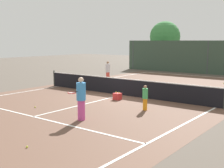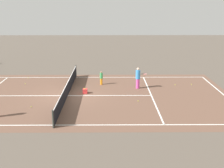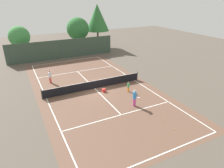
# 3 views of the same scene
# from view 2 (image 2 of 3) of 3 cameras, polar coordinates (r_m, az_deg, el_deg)

# --- Properties ---
(ground_plane) EXTENTS (80.00, 80.00, 0.00)m
(ground_plane) POSITION_cam_2_polar(r_m,az_deg,el_deg) (22.74, -8.58, -2.25)
(ground_plane) COLOR brown
(court_surface) EXTENTS (13.00, 25.00, 0.01)m
(court_surface) POSITION_cam_2_polar(r_m,az_deg,el_deg) (22.73, -8.58, -2.25)
(court_surface) COLOR brown
(court_surface) RESTS_ON ground_plane
(tennis_net) EXTENTS (11.90, 0.10, 1.10)m
(tennis_net) POSITION_cam_2_polar(r_m,az_deg,el_deg) (22.58, -8.63, -1.02)
(tennis_net) COLOR #333833
(tennis_net) RESTS_ON ground_plane
(player_1) EXTENTS (0.25, 0.25, 1.16)m
(player_1) POSITION_cam_2_polar(r_m,az_deg,el_deg) (25.30, -2.09, 1.21)
(player_1) COLOR orange
(player_1) RESTS_ON ground_plane
(player_2) EXTENTS (0.43, 0.95, 1.74)m
(player_2) POSITION_cam_2_polar(r_m,az_deg,el_deg) (24.23, 5.06, 1.22)
(player_2) COLOR #D14799
(player_2) RESTS_ON ground_plane
(ball_crate) EXTENTS (0.38, 0.35, 0.43)m
(ball_crate) POSITION_cam_2_polar(r_m,az_deg,el_deg) (23.11, -5.24, -1.36)
(ball_crate) COLOR red
(ball_crate) RESTS_ON ground_plane
(tennis_ball_1) EXTENTS (0.07, 0.07, 0.07)m
(tennis_ball_1) POSITION_cam_2_polar(r_m,az_deg,el_deg) (26.62, -16.45, 0.04)
(tennis_ball_1) COLOR #CCE533
(tennis_ball_1) RESTS_ON ground_plane
(tennis_ball_3) EXTENTS (0.07, 0.07, 0.07)m
(tennis_ball_3) POSITION_cam_2_polar(r_m,az_deg,el_deg) (20.85, -15.36, -4.26)
(tennis_ball_3) COLOR #CCE533
(tennis_ball_3) RESTS_ON ground_plane
(tennis_ball_4) EXTENTS (0.07, 0.07, 0.07)m
(tennis_ball_4) POSITION_cam_2_polar(r_m,az_deg,el_deg) (26.22, 15.14, -0.10)
(tennis_ball_4) COLOR #CCE533
(tennis_ball_4) RESTS_ON ground_plane
(tennis_ball_5) EXTENTS (0.07, 0.07, 0.07)m
(tennis_ball_5) POSITION_cam_2_polar(r_m,az_deg,el_deg) (28.59, -15.93, 1.16)
(tennis_ball_5) COLOR #CCE533
(tennis_ball_5) RESTS_ON ground_plane
(tennis_ball_7) EXTENTS (0.07, 0.07, 0.07)m
(tennis_ball_7) POSITION_cam_2_polar(r_m,az_deg,el_deg) (21.33, 5.10, -3.28)
(tennis_ball_7) COLOR #CCE533
(tennis_ball_7) RESTS_ON ground_plane
(tennis_ball_8) EXTENTS (0.07, 0.07, 0.07)m
(tennis_ball_8) POSITION_cam_2_polar(r_m,az_deg,el_deg) (25.83, 12.14, -0.13)
(tennis_ball_8) COLOR #CCE533
(tennis_ball_8) RESTS_ON ground_plane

